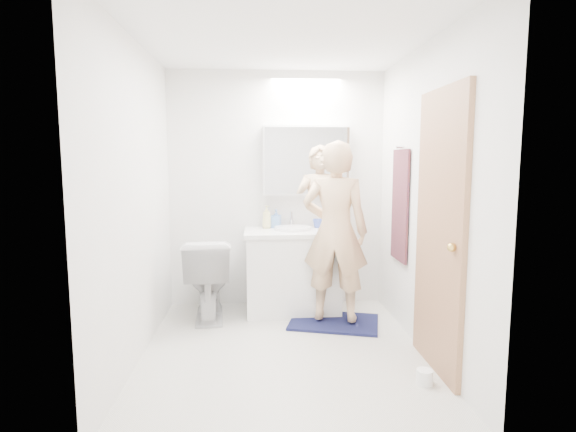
{
  "coord_description": "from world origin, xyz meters",
  "views": [
    {
      "loc": [
        -0.2,
        -3.43,
        1.5
      ],
      "look_at": [
        0.05,
        0.25,
        1.05
      ],
      "focal_mm": 28.31,
      "sensor_mm": 36.0,
      "label": 1
    }
  ],
  "objects": [
    {
      "name": "floor",
      "position": [
        0.0,
        0.0,
        0.0
      ],
      "size": [
        2.5,
        2.5,
        0.0
      ],
      "primitive_type": "plane",
      "color": "silver",
      "rests_on": "ground"
    },
    {
      "name": "ceiling",
      "position": [
        0.0,
        0.0,
        2.4
      ],
      "size": [
        2.5,
        2.5,
        0.0
      ],
      "primitive_type": "plane",
      "rotation": [
        3.14,
        0.0,
        0.0
      ],
      "color": "white",
      "rests_on": "floor"
    },
    {
      "name": "wall_back",
      "position": [
        0.0,
        1.25,
        1.2
      ],
      "size": [
        2.5,
        0.0,
        2.5
      ],
      "primitive_type": "plane",
      "rotation": [
        1.57,
        0.0,
        0.0
      ],
      "color": "white",
      "rests_on": "floor"
    },
    {
      "name": "wall_front",
      "position": [
        0.0,
        -1.25,
        1.2
      ],
      "size": [
        2.5,
        0.0,
        2.5
      ],
      "primitive_type": "plane",
      "rotation": [
        -1.57,
        0.0,
        0.0
      ],
      "color": "white",
      "rests_on": "floor"
    },
    {
      "name": "wall_left",
      "position": [
        -1.1,
        0.0,
        1.2
      ],
      "size": [
        0.0,
        2.5,
        2.5
      ],
      "primitive_type": "plane",
      "rotation": [
        1.57,
        0.0,
        1.57
      ],
      "color": "white",
      "rests_on": "floor"
    },
    {
      "name": "wall_right",
      "position": [
        1.1,
        0.0,
        1.2
      ],
      "size": [
        0.0,
        2.5,
        2.5
      ],
      "primitive_type": "plane",
      "rotation": [
        1.57,
        0.0,
        -1.57
      ],
      "color": "white",
      "rests_on": "floor"
    },
    {
      "name": "vanity_cabinet",
      "position": [
        0.15,
        0.96,
        0.39
      ],
      "size": [
        0.9,
        0.55,
        0.78
      ],
      "primitive_type": "cube",
      "color": "white",
      "rests_on": "floor"
    },
    {
      "name": "countertop",
      "position": [
        0.15,
        0.96,
        0.8
      ],
      "size": [
        0.95,
        0.58,
        0.04
      ],
      "primitive_type": "cube",
      "color": "white",
      "rests_on": "vanity_cabinet"
    },
    {
      "name": "sink_basin",
      "position": [
        0.15,
        0.99,
        0.84
      ],
      "size": [
        0.36,
        0.36,
        0.03
      ],
      "primitive_type": "cylinder",
      "color": "white",
      "rests_on": "countertop"
    },
    {
      "name": "faucet",
      "position": [
        0.15,
        1.19,
        0.9
      ],
      "size": [
        0.02,
        0.02,
        0.16
      ],
      "primitive_type": "cylinder",
      "color": "silver",
      "rests_on": "countertop"
    },
    {
      "name": "medicine_cabinet",
      "position": [
        0.3,
        1.18,
        1.5
      ],
      "size": [
        0.88,
        0.14,
        0.7
      ],
      "primitive_type": "cube",
      "color": "white",
      "rests_on": "wall_back"
    },
    {
      "name": "mirror_panel",
      "position": [
        0.3,
        1.1,
        1.5
      ],
      "size": [
        0.84,
        0.01,
        0.66
      ],
      "primitive_type": "cube",
      "color": "silver",
      "rests_on": "medicine_cabinet"
    },
    {
      "name": "toilet",
      "position": [
        -0.68,
        0.85,
        0.39
      ],
      "size": [
        0.49,
        0.79,
        0.78
      ],
      "primitive_type": "imported",
      "rotation": [
        0.0,
        0.0,
        3.22
      ],
      "color": "silver",
      "rests_on": "floor"
    },
    {
      "name": "bath_rug",
      "position": [
        0.5,
        0.59,
        0.01
      ],
      "size": [
        0.92,
        0.74,
        0.02
      ],
      "primitive_type": "cube",
      "rotation": [
        0.0,
        0.0,
        -0.26
      ],
      "color": "#161C46",
      "rests_on": "floor"
    },
    {
      "name": "person",
      "position": [
        0.5,
        0.59,
        0.86
      ],
      "size": [
        0.67,
        0.53,
        1.63
      ],
      "primitive_type": "imported",
      "rotation": [
        0.0,
        0.0,
        2.88
      ],
      "color": "#E0B486",
      "rests_on": "bath_rug"
    },
    {
      "name": "door",
      "position": [
        1.08,
        -0.35,
        1.0
      ],
      "size": [
        0.04,
        0.8,
        2.0
      ],
      "primitive_type": "cube",
      "color": "tan",
      "rests_on": "wall_right"
    },
    {
      "name": "door_knob",
      "position": [
        1.04,
        -0.65,
        0.95
      ],
      "size": [
        0.06,
        0.06,
        0.06
      ],
      "primitive_type": "sphere",
      "color": "gold",
      "rests_on": "door"
    },
    {
      "name": "towel",
      "position": [
        1.08,
        0.55,
        1.1
      ],
      "size": [
        0.02,
        0.42,
        1.0
      ],
      "primitive_type": "cube",
      "color": "#171440",
      "rests_on": "wall_right"
    },
    {
      "name": "towel_hook",
      "position": [
        1.07,
        0.55,
        1.62
      ],
      "size": [
        0.07,
        0.02,
        0.02
      ],
      "primitive_type": "cylinder",
      "rotation": [
        0.0,
        1.57,
        0.0
      ],
      "color": "silver",
      "rests_on": "wall_right"
    },
    {
      "name": "soap_bottle_a",
      "position": [
        -0.11,
        1.11,
        0.94
      ],
      "size": [
        0.13,
        0.13,
        0.23
      ],
      "primitive_type": "imported",
      "rotation": [
        0.0,
        0.0,
        0.74
      ],
      "color": "beige",
      "rests_on": "countertop"
    },
    {
      "name": "soap_bottle_b",
      "position": [
        -0.01,
        1.15,
        0.91
      ],
      "size": [
        0.11,
        0.11,
        0.19
      ],
      "primitive_type": "imported",
      "rotation": [
        0.0,
        0.0,
        -0.31
      ],
      "color": "#5F8ACB",
      "rests_on": "countertop"
    },
    {
      "name": "toothbrush_cup",
      "position": [
        0.41,
        1.12,
        0.86
      ],
      "size": [
        0.11,
        0.11,
        0.09
      ],
      "primitive_type": "imported",
      "rotation": [
        0.0,
        0.0,
        -0.18
      ],
      "color": "#4158C3",
      "rests_on": "countertop"
    },
    {
      "name": "toilet_paper_roll",
      "position": [
        0.92,
        -0.59,
        0.05
      ],
      "size": [
        0.11,
        0.11,
        0.1
      ],
      "primitive_type": "cylinder",
      "color": "white",
      "rests_on": "floor"
    }
  ]
}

